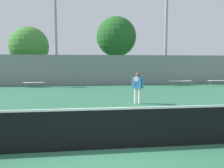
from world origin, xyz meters
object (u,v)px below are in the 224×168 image
bench_adjacent_court (180,81)px  light_pole_far_right (166,20)px  tennis_player (138,86)px  tree_green_tall (29,46)px  light_pole_near_left (56,26)px  bench_courtside_near (218,81)px  tree_dark_dense (116,37)px  tennis_net (99,129)px  bench_courtside_far (34,83)px

bench_adjacent_court → light_pole_far_right: size_ratio=0.19×
tennis_player → tree_green_tall: tree_green_tall is taller
light_pole_near_left → light_pole_far_right: size_ratio=0.83×
tree_green_tall → bench_courtside_near: bearing=-19.2°
bench_adjacent_court → light_pole_far_right: light_pole_far_right is taller
tree_dark_dense → bench_courtside_near: bearing=-30.4°
bench_adjacent_court → light_pole_far_right: 6.42m
bench_courtside_near → bench_adjacent_court: (-3.69, 0.00, 0.00)m
tennis_player → bench_adjacent_court: size_ratio=0.73×
tennis_player → tree_green_tall: bearing=152.0°
tennis_net → light_pole_near_left: size_ratio=1.09×
tree_dark_dense → tennis_player: bearing=-93.5°
tennis_player → bench_courtside_near: (9.76, 8.41, -0.50)m
light_pole_far_right → tree_dark_dense: 5.61m
tennis_net → light_pole_near_left: (-3.02, 16.29, 5.02)m
tennis_net → tennis_player: bearing=67.7°
bench_courtside_near → light_pole_near_left: 16.10m
tennis_player → bench_courtside_far: (-6.96, 8.41, -0.50)m
bench_courtside_near → tree_green_tall: bearing=160.8°
light_pole_near_left → tennis_net: bearing=-79.5°
light_pole_near_left → tree_green_tall: (-3.48, 4.25, -1.61)m
tennis_player → light_pole_far_right: 13.28m
bench_courtside_near → bench_courtside_far: 16.71m
tennis_net → light_pole_far_right: light_pole_far_right is taller
bench_adjacent_court → bench_courtside_far: bearing=180.0°
bench_courtside_near → light_pole_far_right: (-4.27, 2.40, 5.93)m
bench_courtside_far → bench_adjacent_court: 13.03m
bench_courtside_far → light_pole_near_left: light_pole_near_left is taller
bench_courtside_far → light_pole_far_right: (12.44, 2.40, 5.93)m
tennis_player → light_pole_near_left: bearing=148.0°
tennis_player → tree_green_tall: (-8.82, 14.89, 3.03)m
bench_courtside_near → bench_courtside_far: size_ratio=1.03×
tennis_player → tree_dark_dense: (0.84, 13.65, 4.06)m
bench_courtside_far → bench_adjacent_court: same height
bench_courtside_far → light_pole_near_left: bearing=54.0°
light_pole_near_left → tree_dark_dense: bearing=25.9°
bench_courtside_far → light_pole_far_right: bearing=10.9°
light_pole_far_right → tree_green_tall: (-14.30, 4.08, -2.41)m
tennis_net → bench_adjacent_court: (8.38, 14.06, -0.11)m
bench_courtside_near → light_pole_near_left: bearing=171.6°
light_pole_near_left → bench_courtside_far: bearing=-126.0°
tennis_net → tree_dark_dense: tree_dark_dense is taller
tennis_player → bench_adjacent_court: bearing=85.6°
tennis_player → tree_dark_dense: bearing=117.8°
light_pole_far_right → tree_dark_dense: size_ratio=1.61×
tennis_player → bench_courtside_near: bearing=72.1°
bench_courtside_far → bench_adjacent_court: size_ratio=0.79×
light_pole_near_left → light_pole_far_right: light_pole_far_right is taller
light_pole_near_left → tree_dark_dense: (6.18, 3.00, -0.58)m
bench_courtside_near → bench_adjacent_court: 3.69m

